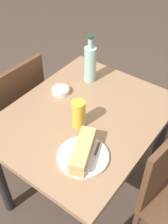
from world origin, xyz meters
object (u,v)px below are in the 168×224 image
at_px(plate_near, 83,156).
at_px(water_bottle, 90,63).
at_px(beer_glass, 79,114).
at_px(chair_near, 15,107).
at_px(olive_bowl, 61,91).
at_px(dining_table, 84,132).
at_px(baguette_sandwich_near, 83,150).
at_px(knife_near, 95,155).

height_order(plate_near, water_bottle, water_bottle).
distance_m(water_bottle, beer_glass, 0.40).
distance_m(chair_near, beer_glass, 0.68).
relative_size(chair_near, olive_bowl, 8.34).
relative_size(plate_near, beer_glass, 1.58).
relative_size(dining_table, olive_bowl, 9.20).
distance_m(plate_near, beer_glass, 0.22).
bearing_deg(baguette_sandwich_near, dining_table, -144.33).
bearing_deg(plate_near, olive_bowl, -127.89).
bearing_deg(olive_bowl, water_bottle, 163.82).
relative_size(dining_table, chair_near, 1.10).
bearing_deg(olive_bowl, dining_table, 72.44).
distance_m(chair_near, baguette_sandwich_near, 0.82).
relative_size(chair_near, knife_near, 4.91).
relative_size(plate_near, water_bottle, 0.81).
xyz_separation_m(plate_near, water_bottle, (-0.51, -0.33, 0.11)).
bearing_deg(knife_near, chair_near, -103.17).
xyz_separation_m(water_bottle, olive_bowl, (0.21, -0.06, -0.10)).
bearing_deg(knife_near, plate_near, -55.58).
height_order(chair_near, olive_bowl, chair_near).
xyz_separation_m(chair_near, beer_glass, (0.06, 0.60, 0.31)).
relative_size(water_bottle, olive_bowl, 2.88).
bearing_deg(dining_table, knife_near, 46.60).
bearing_deg(dining_table, water_bottle, -149.78).
xyz_separation_m(dining_table, plate_near, (0.23, 0.17, 0.14)).
height_order(baguette_sandwich_near, knife_near, baguette_sandwich_near).
relative_size(plate_near, baguette_sandwich_near, 0.98).
relative_size(chair_near, plate_near, 3.57).
height_order(plate_near, knife_near, knife_near).
relative_size(dining_table, knife_near, 5.41).
bearing_deg(plate_near, beer_glass, -137.38).
bearing_deg(olive_bowl, beer_glass, 59.16).
relative_size(chair_near, baguette_sandwich_near, 3.50).
bearing_deg(dining_table, plate_near, 35.67).
height_order(water_bottle, olive_bowl, water_bottle).
bearing_deg(water_bottle, knife_near, 38.02).
distance_m(knife_near, beer_glass, 0.23).
relative_size(knife_near, water_bottle, 0.59).
height_order(baguette_sandwich_near, water_bottle, water_bottle).
xyz_separation_m(baguette_sandwich_near, beer_glass, (-0.16, -0.14, 0.03)).
height_order(knife_near, beer_glass, beer_glass).
relative_size(knife_near, olive_bowl, 1.70).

